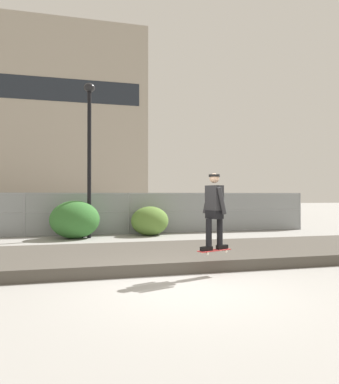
{
  "coord_description": "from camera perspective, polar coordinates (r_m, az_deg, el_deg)",
  "views": [
    {
      "loc": [
        -1.88,
        -6.17,
        1.75
      ],
      "look_at": [
        0.74,
        4.55,
        1.85
      ],
      "focal_mm": 32.2,
      "sensor_mm": 36.0,
      "label": 1
    }
  ],
  "objects": [
    {
      "name": "ground_plane",
      "position": [
        6.68,
        3.2,
        -15.7
      ],
      "size": [
        120.0,
        120.0,
        0.0
      ],
      "primitive_type": "plane",
      "color": "gray"
    },
    {
      "name": "gravel_berm",
      "position": [
        9.38,
        -2.02,
        -10.42
      ],
      "size": [
        17.92,
        3.57,
        0.27
      ],
      "primitive_type": "cube",
      "color": "#4C473F",
      "rests_on": "ground_plane"
    },
    {
      "name": "skateboard",
      "position": [
        7.61,
        7.44,
        -9.58
      ],
      "size": [
        0.82,
        0.45,
        0.07
      ],
      "color": "#B22D2D"
    },
    {
      "name": "skater",
      "position": [
        7.52,
        7.43,
        -2.45
      ],
      "size": [
        0.71,
        0.62,
        1.66
      ],
      "color": "black",
      "rests_on": "skateboard"
    },
    {
      "name": "chain_fence",
      "position": [
        15.5,
        -6.77,
        -3.52
      ],
      "size": [
        17.45,
        0.06,
        1.85
      ],
      "color": "gray",
      "rests_on": "ground_plane"
    },
    {
      "name": "street_lamp",
      "position": [
        14.53,
        -13.14,
        8.29
      ],
      "size": [
        0.44,
        0.44,
        6.31
      ],
      "color": "black",
      "rests_on": "ground_plane"
    },
    {
      "name": "parked_car_near",
      "position": [
        19.22,
        -23.86,
        -3.18
      ],
      "size": [
        4.54,
        2.24,
        1.66
      ],
      "color": "maroon",
      "rests_on": "ground_plane"
    },
    {
      "name": "library_building",
      "position": [
        44.99,
        -21.63,
        10.82
      ],
      "size": [
        26.04,
        10.2,
        21.11
      ],
      "color": "#9E9384",
      "rests_on": "ground_plane"
    },
    {
      "name": "shrub_left",
      "position": [
        14.39,
        -15.41,
        -4.43
      ],
      "size": [
        1.97,
        1.61,
        1.52
      ],
      "color": "#336B2D",
      "rests_on": "ground_plane"
    },
    {
      "name": "shrub_center",
      "position": [
        14.96,
        -3.28,
        -4.8
      ],
      "size": [
        1.63,
        1.33,
        1.26
      ],
      "color": "#567A33",
      "rests_on": "ground_plane"
    }
  ]
}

